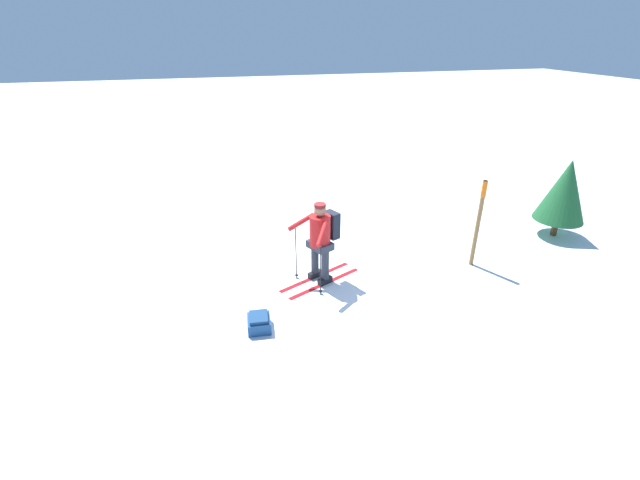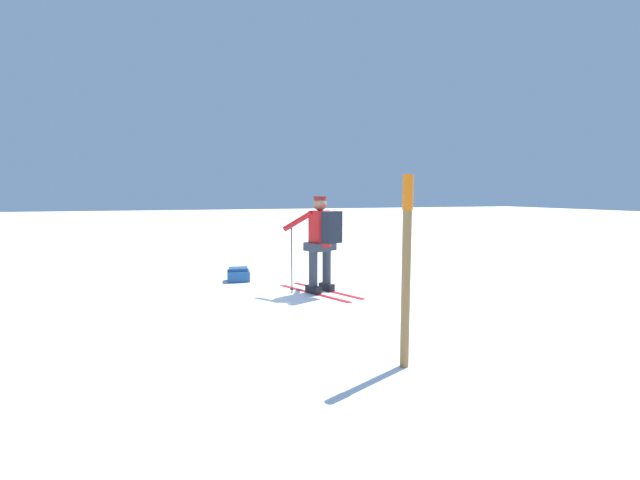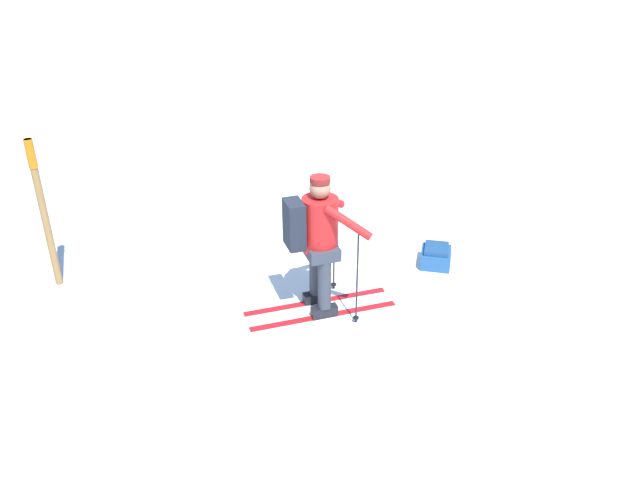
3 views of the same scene
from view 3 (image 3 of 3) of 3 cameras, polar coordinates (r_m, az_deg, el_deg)
name	(u,v)px [view 3 (image 3 of 3)]	position (r m, az deg, el deg)	size (l,w,h in m)	color
ground_plane	(337,323)	(7.05, 1.56, -7.63)	(80.00, 80.00, 0.00)	white
skier	(317,236)	(6.79, -0.24, 0.41)	(1.75, 1.16, 1.65)	red
dropped_backpack	(436,256)	(8.26, 10.54, -1.47)	(0.42, 0.46, 0.27)	navy
trail_marker	(42,204)	(7.96, -24.08, 3.03)	(0.10, 0.10, 1.87)	olive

